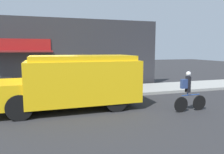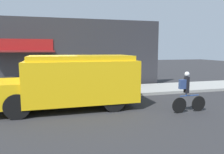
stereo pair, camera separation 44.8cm
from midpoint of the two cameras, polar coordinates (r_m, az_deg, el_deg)
name	(u,v)px [view 1 (the left image)]	position (r m, az deg, el deg)	size (l,w,h in m)	color
ground_plane	(50,102)	(10.78, -17.02, -6.30)	(70.00, 70.00, 0.00)	#2B2B2D
sidewalk	(49,95)	(12.13, -17.13, -4.42)	(28.00, 2.80, 0.16)	#999993
storefront	(46,54)	(13.70, -17.79, 5.72)	(14.38, 0.99, 4.34)	#2D2D33
school_bus	(74,81)	(9.23, -11.23, -0.98)	(5.78, 2.76, 2.21)	yellow
cyclist	(188,92)	(9.08, 18.01, -3.81)	(1.51, 0.20, 1.61)	black
trash_bin	(7,86)	(12.71, -26.73, -2.04)	(0.65, 0.65, 0.86)	#2D5138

